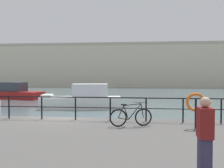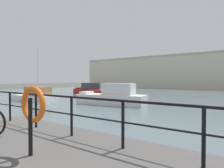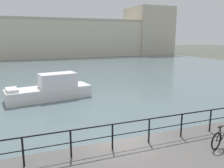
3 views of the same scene
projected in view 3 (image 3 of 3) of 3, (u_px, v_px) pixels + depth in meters
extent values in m
plane|color=#4C5147|center=(121.00, 161.00, 10.13)|extent=(240.00, 240.00, 0.00)
cube|color=slate|center=(48.00, 70.00, 37.71)|extent=(80.00, 60.00, 0.01)
cube|color=beige|center=(37.00, 39.00, 61.31)|extent=(79.49, 12.10, 9.42)
cube|color=#C0B69F|center=(148.00, 31.00, 72.88)|extent=(11.33, 13.31, 14.31)
cube|color=#B1A993|center=(37.00, 18.00, 55.03)|extent=(79.49, 0.60, 0.70)
cube|color=white|center=(49.00, 93.00, 20.22)|extent=(7.49, 3.49, 1.05)
cube|color=silver|center=(58.00, 80.00, 20.41)|extent=(3.40, 2.17, 1.18)
cube|color=white|center=(12.00, 90.00, 18.59)|extent=(1.12, 1.77, 0.24)
cylinder|color=black|center=(23.00, 152.00, 7.73)|extent=(0.07, 0.07, 1.05)
cylinder|color=black|center=(71.00, 144.00, 8.30)|extent=(0.07, 0.07, 1.05)
cylinder|color=black|center=(112.00, 137.00, 8.88)|extent=(0.07, 0.07, 1.05)
cylinder|color=black|center=(149.00, 131.00, 9.45)|extent=(0.07, 0.07, 1.05)
cylinder|color=black|center=(181.00, 126.00, 10.03)|extent=(0.07, 0.07, 1.05)
cylinder|color=black|center=(210.00, 121.00, 10.60)|extent=(0.07, 0.07, 1.05)
cylinder|color=black|center=(112.00, 124.00, 8.77)|extent=(26.00, 0.06, 0.06)
cylinder|color=black|center=(112.00, 136.00, 8.87)|extent=(26.00, 0.04, 0.04)
torus|color=black|center=(216.00, 141.00, 8.90)|extent=(0.71, 0.27, 0.72)
cylinder|color=black|center=(221.00, 134.00, 9.06)|extent=(0.23, 0.10, 0.58)
cylinder|color=black|center=(219.00, 141.00, 9.04)|extent=(0.42, 0.16, 0.12)
cylinder|color=black|center=(218.00, 134.00, 8.92)|extent=(0.26, 0.11, 0.51)
cube|color=black|center=(220.00, 127.00, 8.93)|extent=(0.24, 0.15, 0.05)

